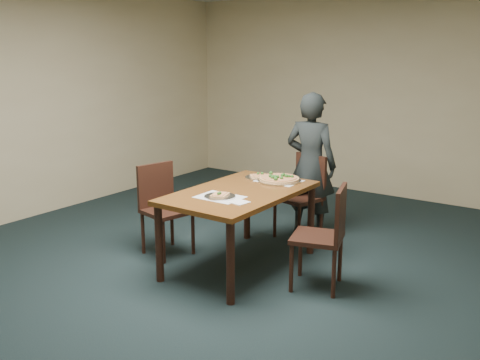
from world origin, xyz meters
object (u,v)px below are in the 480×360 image
Objects in this scene: chair_left at (162,203)px; chair_right at (327,231)px; dining_table at (240,200)px; diner at (311,165)px; chair_far at (303,191)px; slice_plate_far at (259,177)px; slice_plate_near at (220,196)px; pizza_pan at (279,179)px.

chair_right is (1.74, 0.17, 0.00)m from chair_left.
diner reaches higher than dining_table.
slice_plate_far is (-0.21, -0.58, 0.25)m from chair_far.
chair_far reaches higher than slice_plate_far.
slice_plate_near is 1.00× the size of slice_plate_far.
diner is at bearing 90.50° from pizza_pan.
pizza_pan is at bearing -0.75° from slice_plate_far.
chair_left and chair_right have the same top height.
chair_far is 0.57× the size of diner.
chair_far and chair_left have the same top height.
pizza_pan is (-0.77, 0.50, 0.26)m from chair_right.
pizza_pan is at bearing -73.35° from chair_far.
chair_left reaches higher than slice_plate_near.
dining_table is 0.88m from chair_left.
pizza_pan is at bearing 81.98° from slice_plate_near.
chair_right is 0.95m from pizza_pan.
pizza_pan reaches higher than slice_plate_far.
chair_far is 1.00× the size of chair_left.
chair_left is 2.07× the size of pizza_pan.
chair_right reaches higher than slice_plate_far.
diner is 3.62× the size of pizza_pan.
slice_plate_far reaches higher than dining_table.
chair_right is at bearing -32.70° from pizza_pan.
chair_left reaches higher than dining_table.
slice_plate_near is (-0.08, -1.40, 0.25)m from chair_far.
chair_left is 1.01m from slice_plate_far.
chair_right reaches higher than slice_plate_near.
slice_plate_far is (-0.24, 0.00, -0.01)m from pizza_pan.
dining_table is 0.89m from chair_right.
dining_table is 0.55m from pizza_pan.
chair_far is 2.07× the size of pizza_pan.
dining_table is 0.94× the size of diner.
chair_far is at bearing 72.04° from diner.
chair_left is 0.57× the size of diner.
slice_plate_near is (-0.01, -0.30, 0.11)m from dining_table.
slice_plate_near is (-0.12, -0.82, -0.01)m from pizza_pan.
chair_far reaches higher than pizza_pan.
dining_table is 5.36× the size of slice_plate_far.
chair_right is 3.25× the size of slice_plate_far.
chair_left is at bearing -113.31° from chair_far.
chair_far is at bearing 86.54° from slice_plate_near.
chair_left is (-0.86, -0.14, -0.14)m from dining_table.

